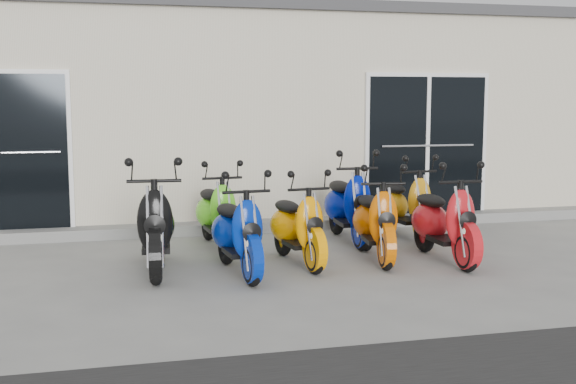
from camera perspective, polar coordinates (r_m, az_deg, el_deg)
name	(u,v)px	position (r m, az deg, el deg)	size (l,w,h in m)	color
ground	(300,260)	(8.65, 0.96, -5.43)	(80.00, 80.00, 0.00)	gray
building	(229,116)	(13.53, -4.72, 6.02)	(14.00, 6.00, 3.20)	beige
roof_cap	(228,24)	(13.59, -4.79, 13.11)	(14.20, 6.20, 0.16)	#3F3F42
front_step	(265,226)	(10.56, -1.86, -2.67)	(14.00, 0.40, 0.15)	gray
door_left	(31,148)	(10.39, -19.62, 3.33)	(1.07, 0.08, 2.22)	black
door_right	(427,141)	(11.39, 10.89, 3.94)	(2.02, 0.08, 2.22)	black
scooter_front_black	(155,213)	(8.13, -10.43, -1.66)	(0.65, 1.78, 1.32)	black
scooter_front_blue	(237,221)	(7.89, -4.03, -2.29)	(0.59, 1.61, 1.19)	#03249D
scooter_front_orange_a	(297,216)	(8.35, 0.73, -1.89)	(0.56, 1.55, 1.14)	#FF9900
scooter_front_orange_b	(375,211)	(8.65, 6.93, -1.48)	(0.59, 1.61, 1.19)	#D65B01
scooter_front_red	(444,210)	(8.70, 12.24, -1.41)	(0.60, 1.66, 1.23)	red
scooter_back_green	(216,203)	(9.35, -5.71, -0.86)	(0.58, 1.58, 1.17)	#63E623
scooter_back_blue	(348,195)	(9.68, 4.76, -0.24)	(0.63, 1.73, 1.28)	#001396
scooter_back_yellow	(405,196)	(10.04, 9.23, -0.28)	(0.59, 1.61, 1.19)	orange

